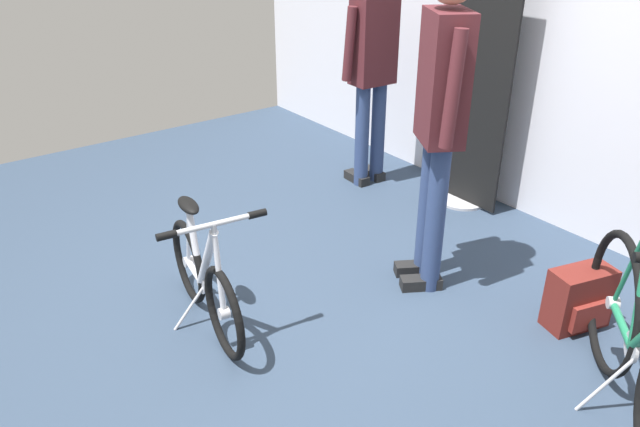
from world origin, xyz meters
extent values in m
plane|color=#2D3D51|center=(0.00, 0.00, 0.00)|extent=(6.83, 6.83, 0.00)
cylinder|color=#B7B7BC|center=(-0.51, 1.80, 0.01)|extent=(0.36, 0.36, 0.02)
cube|color=black|center=(-0.51, 1.80, 0.94)|extent=(0.60, 0.02, 1.84)
torus|color=black|center=(-0.03, -0.49, 0.24)|extent=(0.48, 0.11, 0.48)
cylinder|color=#B7B7BC|center=(-0.03, -0.49, 0.24)|extent=(0.07, 0.06, 0.06)
torus|color=black|center=(-0.57, -0.42, 0.24)|extent=(0.48, 0.11, 0.48)
cylinder|color=#B7B7BC|center=(-0.57, -0.42, 0.24)|extent=(0.07, 0.06, 0.06)
cylinder|color=silver|center=(-0.47, -0.43, 0.23)|extent=(0.21, 0.06, 0.05)
cylinder|color=silver|center=(-0.22, -0.47, 0.45)|extent=(0.34, 0.09, 0.47)
cylinder|color=silver|center=(-0.41, -0.44, 0.43)|extent=(0.13, 0.05, 0.40)
cylinder|color=silver|center=(-0.47, -0.43, 0.23)|extent=(0.21, 0.05, 0.04)
cylinder|color=silver|center=(-0.05, -0.49, 0.46)|extent=(0.08, 0.04, 0.44)
cylinder|color=silver|center=(-0.51, -0.43, 0.43)|extent=(0.14, 0.04, 0.39)
ellipsoid|color=black|center=(-0.45, -0.43, 0.64)|extent=(0.23, 0.12, 0.05)
cylinder|color=#B7B7BC|center=(-0.07, -0.49, 0.69)|extent=(0.03, 0.03, 0.04)
cylinder|color=#B7B7BC|center=(-0.07, -0.49, 0.71)|extent=(0.09, 0.44, 0.03)
cylinder|color=black|center=(-0.10, -0.71, 0.71)|extent=(0.05, 0.09, 0.04)
cylinder|color=black|center=(-0.04, -0.27, 0.71)|extent=(0.05, 0.09, 0.04)
cylinder|color=#B7B7BC|center=(-0.37, -0.45, 0.23)|extent=(0.14, 0.03, 0.14)
cylinder|color=#B7B7BC|center=(-0.34, -0.54, 0.11)|extent=(0.04, 0.19, 0.23)
torus|color=black|center=(1.14, 0.95, 0.35)|extent=(0.52, 0.52, 0.70)
cylinder|color=#B7B7BC|center=(1.14, 0.95, 0.35)|extent=(0.08, 0.08, 0.06)
cylinder|color=#1E724C|center=(1.24, 0.84, 0.34)|extent=(0.24, 0.24, 0.05)
cylinder|color=#1E724C|center=(1.24, 0.84, 0.34)|extent=(0.23, 0.24, 0.04)
cylinder|color=#1E724C|center=(1.20, 0.89, 0.63)|extent=(0.15, 0.16, 0.56)
cylinder|color=#B7B7BC|center=(1.35, 0.74, 0.33)|extent=(0.11, 0.11, 0.14)
cylinder|color=#B7B7BC|center=(1.33, 0.63, 0.16)|extent=(0.15, 0.15, 0.32)
cylinder|color=navy|center=(0.04, 0.83, 0.44)|extent=(0.11, 0.11, 0.89)
cube|color=black|center=(0.01, 0.79, 0.04)|extent=(0.20, 0.25, 0.07)
cylinder|color=navy|center=(0.17, 0.75, 0.44)|extent=(0.11, 0.11, 0.89)
cube|color=black|center=(0.15, 0.71, 0.04)|extent=(0.20, 0.25, 0.07)
cube|color=#4C1E23|center=(0.10, 0.79, 1.23)|extent=(0.38, 0.34, 0.68)
cylinder|color=#4C1E23|center=(-0.08, 0.89, 1.23)|extent=(0.13, 0.11, 0.58)
cylinder|color=#4C1E23|center=(0.28, 0.67, 1.23)|extent=(0.08, 0.11, 0.58)
cylinder|color=navy|center=(-1.21, 1.55, 0.41)|extent=(0.11, 0.11, 0.81)
cube|color=black|center=(-1.26, 1.55, 0.04)|extent=(0.24, 0.10, 0.07)
cylinder|color=navy|center=(-1.22, 1.39, 0.41)|extent=(0.11, 0.11, 0.81)
cube|color=black|center=(-1.27, 1.39, 0.04)|extent=(0.24, 0.10, 0.07)
cube|color=#4C1E23|center=(-1.21, 1.47, 1.12)|extent=(0.22, 0.33, 0.63)
cylinder|color=#4C1E23|center=(-1.22, 1.68, 1.12)|extent=(0.13, 0.12, 0.53)
cylinder|color=#4C1E23|center=(-1.24, 1.26, 1.12)|extent=(0.13, 0.11, 0.53)
cube|color=maroon|center=(0.89, 1.12, 0.17)|extent=(0.25, 0.37, 0.34)
cube|color=maroon|center=(0.98, 1.09, 0.12)|extent=(0.09, 0.23, 0.15)
camera|label=1|loc=(2.21, -1.58, 2.03)|focal=34.31mm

